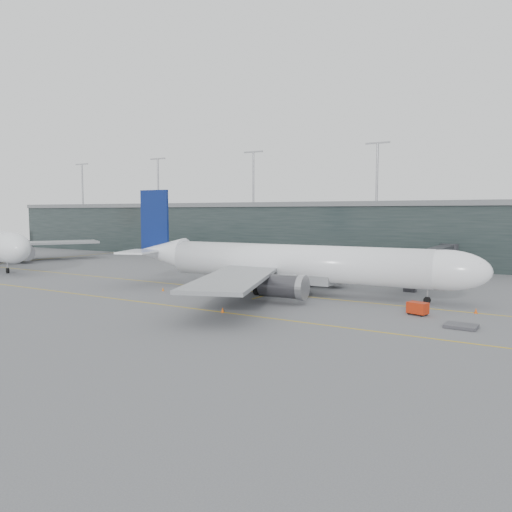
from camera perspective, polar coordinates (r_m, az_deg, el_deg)
The scene contains 17 objects.
ground at distance 84.04m, azimuth 0.17°, elevation -3.63°, with size 320.00×320.00×0.00m, color #57565B.
taxiline_a at distance 80.67m, azimuth -1.29°, elevation -3.99°, with size 160.00×0.25×0.02m, color gold.
taxiline_b at distance 67.89m, azimuth -8.56°, elevation -5.78°, with size 160.00×0.25×0.02m, color gold.
taxiline_lead_main at distance 99.58m, azimuth 8.58°, elevation -2.31°, with size 0.25×60.00×0.02m, color gold.
taxiline_lead_adj at distance 149.42m, azimuth -21.08°, elevation -0.13°, with size 0.25×60.00×0.02m, color gold.
terminal at distance 136.25m, azimuth 12.79°, elevation 2.81°, with size 240.00×36.00×29.00m.
main_aircraft at distance 78.19m, azimuth 4.11°, elevation -0.86°, with size 59.23×55.54×16.60m.
jet_bridge at distance 96.07m, azimuth 19.22°, elevation -0.14°, with size 3.66×43.34×5.95m.
gse_cart at distance 65.05m, azimuth 17.99°, elevation -5.66°, with size 2.67×2.09×1.60m.
baggage_dolly at distance 59.83m, azimuth 22.39°, elevation -7.40°, with size 3.35×2.68×0.33m, color #3B3B40.
uld_a at distance 95.54m, azimuth 1.00°, elevation -1.94°, with size 2.71×2.50×1.99m.
uld_b at distance 94.59m, azimuth 1.81°, elevation -2.09°, with size 2.17×1.86×1.76m.
uld_c at distance 92.41m, azimuth 3.70°, elevation -2.30°, with size 2.23×2.02×1.66m.
cone_nose at distance 68.71m, azimuth 23.84°, elevation -5.74°, with size 0.44×0.44×0.70m, color #D54A0B.
cone_wing_stbd at distance 63.57m, azimuth -3.84°, elevation -6.18°, with size 0.42×0.42×0.67m, color #E85C0C.
cone_wing_port at distance 90.11m, azimuth 7.53°, elevation -2.88°, with size 0.39×0.39×0.62m, color orange.
cone_tail at distance 81.78m, azimuth -10.59°, elevation -3.74°, with size 0.39×0.39×0.62m, color #D5620B.
Camera 1 is at (42.57, -71.33, 12.76)m, focal length 35.00 mm.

